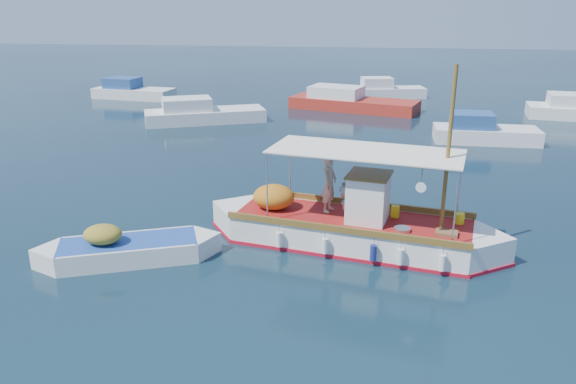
# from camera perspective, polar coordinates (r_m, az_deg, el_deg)

# --- Properties ---
(ground) EXTENTS (160.00, 160.00, 0.00)m
(ground) POSITION_cam_1_polar(r_m,az_deg,el_deg) (17.83, 4.73, -5.79)
(ground) COLOR black
(ground) RESTS_ON ground
(fishing_caique) EXTENTS (9.61, 4.04, 5.98)m
(fishing_caique) POSITION_cam_1_polar(r_m,az_deg,el_deg) (18.06, 6.27, -3.68)
(fishing_caique) COLOR white
(fishing_caique) RESTS_ON ground
(dinghy) EXTENTS (5.18, 2.93, 1.36)m
(dinghy) POSITION_cam_1_polar(r_m,az_deg,el_deg) (17.64, -16.02, -5.79)
(dinghy) COLOR white
(dinghy) RESTS_ON ground
(bg_boat_nw) EXTENTS (7.85, 5.17, 1.80)m
(bg_boat_nw) POSITION_cam_1_polar(r_m,az_deg,el_deg) (36.60, -8.79, 7.77)
(bg_boat_nw) COLOR silver
(bg_boat_nw) RESTS_ON ground
(bg_boat_n) EXTENTS (9.43, 5.32, 1.80)m
(bg_boat_n) POSITION_cam_1_polar(r_m,az_deg,el_deg) (40.77, 6.30, 9.01)
(bg_boat_n) COLOR #A6271B
(bg_boat_n) RESTS_ON ground
(bg_boat_ne) EXTENTS (5.59, 2.29, 1.80)m
(bg_boat_ne) POSITION_cam_1_polar(r_m,az_deg,el_deg) (32.88, 19.17, 5.68)
(bg_boat_ne) COLOR silver
(bg_boat_ne) RESTS_ON ground
(bg_boat_far_w) EXTENTS (6.62, 3.18, 1.80)m
(bg_boat_far_w) POSITION_cam_1_polar(r_m,az_deg,el_deg) (47.04, -15.60, 9.76)
(bg_boat_far_w) COLOR silver
(bg_boat_far_w) RESTS_ON ground
(bg_boat_far_n) EXTENTS (6.17, 3.21, 1.80)m
(bg_boat_far_n) POSITION_cam_1_polar(r_m,az_deg,el_deg) (46.35, 9.83, 10.04)
(bg_boat_far_n) COLOR silver
(bg_boat_far_n) RESTS_ON ground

